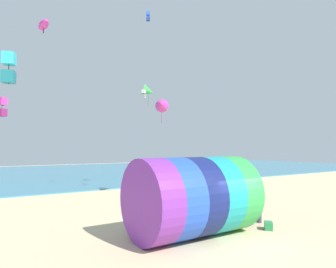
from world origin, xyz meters
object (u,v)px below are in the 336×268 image
Objects in this scene: bystander_mid_beach at (226,186)px; cooler_box at (268,226)px; kite_magenta_parafoil at (44,25)px; kite_blue_box at (148,16)px; giant_inflatable_tube at (193,196)px; kite_magenta_delta at (161,105)px; kite_green_delta at (148,91)px; bystander_near_water at (249,183)px; bystander_far_left at (230,178)px; kite_white_box at (144,94)px; kite_magenta_box at (2,107)px; kite_handler at (259,204)px; kite_cyan_box at (9,68)px.

cooler_box is at bearing -121.22° from bystander_mid_beach.
kite_magenta_parafoil is 1.21× the size of kite_blue_box.
giant_inflatable_tube is 2.82× the size of kite_magenta_delta.
kite_green_delta is at bearing 70.66° from kite_magenta_delta.
bystander_near_water reaches higher than bystander_far_left.
kite_white_box is at bearing 172.49° from bystander_far_left.
bystander_far_left is (1.81, 3.94, -0.07)m from bystander_near_water.
kite_blue_box is 0.45× the size of bystander_near_water.
kite_white_box is 10.17m from bystander_mid_beach.
kite_magenta_box is 1.80× the size of kite_blue_box.
bystander_near_water is (7.05, -5.10, -7.43)m from kite_white_box.
bystander_far_left is at bearing -9.98° from kite_magenta_box.
kite_handler is 18.61m from kite_magenta_box.
giant_inflatable_tube is 17.34m from kite_green_delta.
kite_white_box reaches higher than bystander_mid_beach.
kite_green_delta is 11.52m from bystander_far_left.
kite_handler is at bearing 0.55° from giant_inflatable_tube.
kite_green_delta reaches higher than kite_magenta_delta.
bystander_mid_beach is 6.14m from bystander_far_left.
cooler_box is (9.46, -3.12, -8.52)m from kite_magenta_parafoil.
kite_cyan_box is 0.68× the size of bystander_far_left.
bystander_mid_beach is at bearing 17.65° from kite_magenta_parafoil.
kite_blue_box is 1.56× the size of cooler_box.
kite_magenta_parafoil is 13.11m from cooler_box.
kite_magenta_parafoil is at bearing 161.75° from cooler_box.
giant_inflatable_tube is 4.66× the size of kite_cyan_box.
cooler_box is at bearing -127.84° from bystander_far_left.
kite_magenta_parafoil is (-11.65, -12.49, -0.52)m from kite_green_delta.
kite_cyan_box is 0.68× the size of bystander_mid_beach.
kite_magenta_parafoil reaches higher than bystander_far_left.
bystander_near_water reaches higher than kite_handler.
kite_green_delta reaches higher than kite_magenta_parafoil.
kite_handler is 1.05× the size of bystander_mid_beach.
bystander_mid_beach is at bearing -175.41° from bystander_near_water.
kite_magenta_delta is 9.64m from bystander_near_water.
kite_blue_box is at bearing -18.16° from kite_magenta_box.
kite_blue_box reaches higher than bystander_mid_beach.
kite_magenta_box is 2.81× the size of cooler_box.
giant_inflatable_tube is 3.18× the size of bystander_far_left.
giant_inflatable_tube is at bearing -113.15° from kite_magenta_delta.
kite_magenta_box is 19.33m from cooler_box.
bystander_near_water is at bearing 4.59° from bystander_mid_beach.
kite_blue_box is at bearing 71.24° from giant_inflatable_tube.
kite_blue_box is (-0.63, 10.67, 13.70)m from kite_handler.
kite_green_delta is at bearing 123.32° from bystander_near_water.
bystander_mid_beach is (3.91, 6.47, -0.05)m from kite_handler.
kite_magenta_box is at bearing 123.69° from cooler_box.
bystander_mid_beach is at bearing 38.50° from giant_inflatable_tube.
kite_magenta_parafoil is 2.48m from kite_cyan_box.
bystander_near_water is at bearing -28.79° from kite_blue_box.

